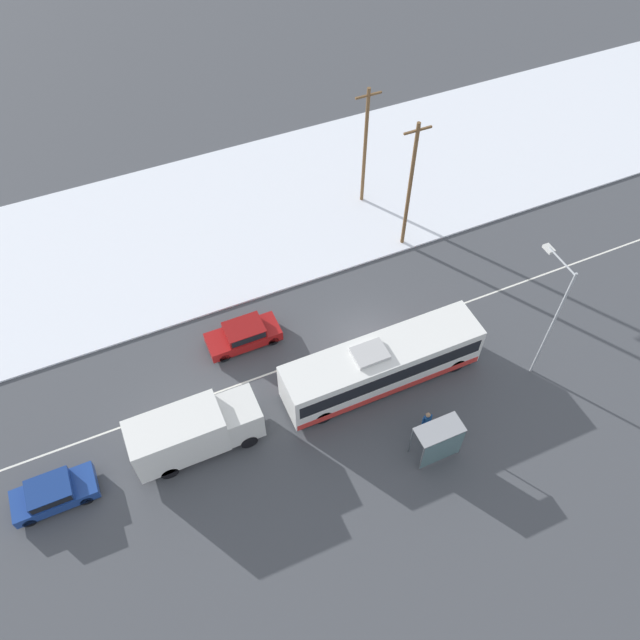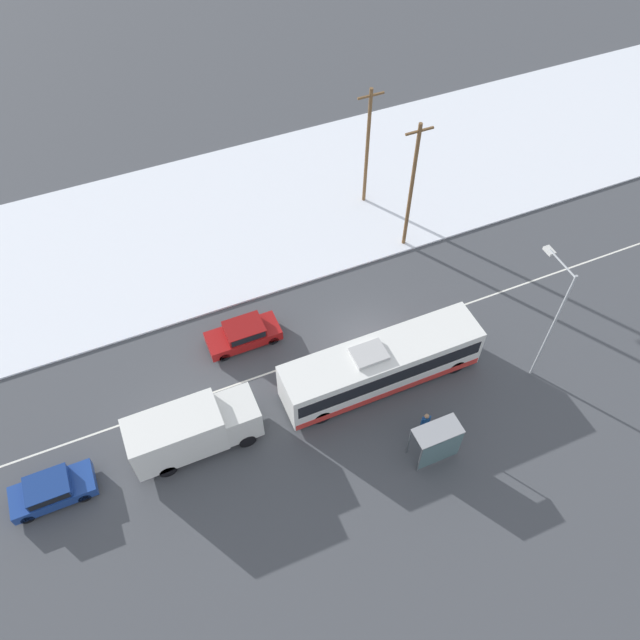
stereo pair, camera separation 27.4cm
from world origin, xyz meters
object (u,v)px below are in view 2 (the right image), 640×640
object	(u,v)px
city_bus	(381,365)
parked_car_near_truck	(51,489)
utility_pole_roadside	(412,187)
sedan_car	(244,333)
box_truck	(191,430)
pedestrian_at_stop	(426,421)
bus_shelter	(439,442)
utility_pole_snowlot	(367,147)
streetlamp	(552,311)

from	to	relation	value
city_bus	parked_car_near_truck	distance (m)	17.85
parked_car_near_truck	utility_pole_roadside	xyz separation A→B (m)	(24.21, 8.95, 4.11)
sedan_car	utility_pole_roadside	world-z (taller)	utility_pole_roadside
box_truck	pedestrian_at_stop	size ratio (longest dim) A/B	4.17
city_bus	parked_car_near_truck	world-z (taller)	city_bus
bus_shelter	utility_pole_snowlot	world-z (taller)	utility_pole_snowlot
bus_shelter	streetlamp	distance (m)	8.86
sedan_car	box_truck	bearing A→B (deg)	50.14
bus_shelter	streetlamp	size ratio (longest dim) A/B	0.30
parked_car_near_truck	sedan_car	bearing A→B (deg)	24.63
parked_car_near_truck	utility_pole_roadside	size ratio (longest dim) A/B	0.43
city_bus	streetlamp	size ratio (longest dim) A/B	1.38
city_bus	utility_pole_roadside	xyz separation A→B (m)	(6.38, 9.15, 3.34)
utility_pole_snowlot	utility_pole_roadside	bearing A→B (deg)	-83.46
box_truck	bus_shelter	bearing A→B (deg)	-26.27
sedan_car	streetlamp	distance (m)	16.96
box_truck	parked_car_near_truck	size ratio (longest dim) A/B	1.65
streetlamp	utility_pole_roadside	size ratio (longest dim) A/B	0.87
sedan_car	utility_pole_roadside	distance (m)	13.60
bus_shelter	pedestrian_at_stop	bearing A→B (deg)	80.87
city_bus	parked_car_near_truck	size ratio (longest dim) A/B	2.81
box_truck	streetlamp	distance (m)	19.30
sedan_car	bus_shelter	distance (m)	12.80
box_truck	utility_pole_snowlot	size ratio (longest dim) A/B	0.74
pedestrian_at_stop	utility_pole_roadside	distance (m)	14.60
city_bus	streetlamp	xyz separation A→B (m)	(8.17, -2.53, 3.53)
city_bus	parked_car_near_truck	xyz separation A→B (m)	(-17.83, 0.19, -0.78)
box_truck	utility_pole_roadside	distance (m)	19.53
box_truck	streetlamp	size ratio (longest dim) A/B	0.81
utility_pole_snowlot	pedestrian_at_stop	bearing A→B (deg)	-105.76
streetlamp	utility_pole_snowlot	xyz separation A→B (m)	(-2.37, 16.67, -0.44)
bus_shelter	utility_pole_roadside	distance (m)	15.99
box_truck	utility_pole_snowlot	xyz separation A→B (m)	(16.45, 14.02, 2.95)
sedan_car	pedestrian_at_stop	distance (m)	11.57
streetlamp	utility_pole_roadside	xyz separation A→B (m)	(-1.79, 11.67, -0.19)
utility_pole_snowlot	streetlamp	bearing A→B (deg)	-81.92
parked_car_near_truck	utility_pole_snowlot	size ratio (longest dim) A/B	0.45
city_bus	utility_pole_roadside	world-z (taller)	utility_pole_roadside
bus_shelter	streetlamp	world-z (taller)	streetlamp
sedan_car	bus_shelter	size ratio (longest dim) A/B	1.78
sedan_car	pedestrian_at_stop	size ratio (longest dim) A/B	2.71
box_truck	pedestrian_at_stop	bearing A→B (deg)	-18.81
parked_car_near_truck	streetlamp	xyz separation A→B (m)	(26.00, -2.72, 4.31)
sedan_car	utility_pole_snowlot	bearing A→B (deg)	-144.24
box_truck	parked_car_near_truck	bearing A→B (deg)	179.48
parked_car_near_truck	bus_shelter	bearing A→B (deg)	-16.89
utility_pole_roadside	box_truck	bearing A→B (deg)	-152.09
city_bus	utility_pole_snowlot	size ratio (longest dim) A/B	1.27
utility_pole_roadside	utility_pole_snowlot	world-z (taller)	utility_pole_roadside
city_bus	pedestrian_at_stop	bearing A→B (deg)	-78.63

